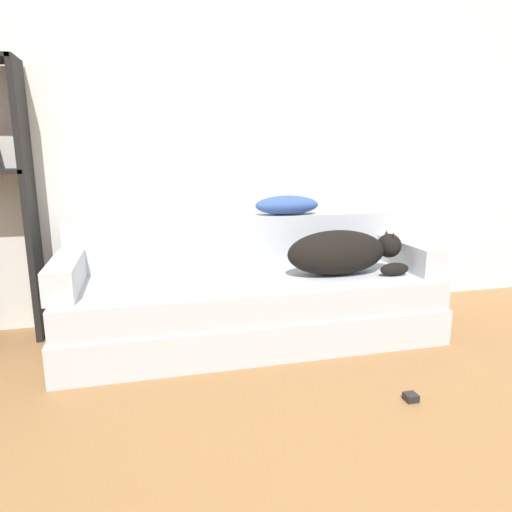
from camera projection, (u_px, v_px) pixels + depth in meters
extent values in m
cube|color=silver|center=(264.00, 120.00, 3.13)|extent=(7.52, 0.06, 2.70)
cube|color=#B2B7BC|center=(252.00, 321.00, 2.83)|extent=(2.25, 0.82, 0.22)
cube|color=#B2B7BC|center=(252.00, 291.00, 2.78)|extent=(2.21, 0.78, 0.18)
cube|color=#B2B7BC|center=(240.00, 240.00, 3.05)|extent=(2.21, 0.15, 0.33)
cube|color=#B2B7BC|center=(66.00, 274.00, 2.49)|extent=(0.15, 0.63, 0.17)
cube|color=#B2B7BC|center=(407.00, 254.00, 2.99)|extent=(0.15, 0.63, 0.17)
ellipsoid|color=black|center=(337.00, 253.00, 2.79)|extent=(0.63, 0.26, 0.28)
sphere|color=black|center=(389.00, 246.00, 2.86)|extent=(0.15, 0.15, 0.15)
cone|color=black|center=(393.00, 238.00, 2.81)|extent=(0.05, 0.05, 0.07)
cone|color=black|center=(386.00, 236.00, 2.89)|extent=(0.05, 0.05, 0.07)
ellipsoid|color=black|center=(394.00, 269.00, 2.78)|extent=(0.19, 0.07, 0.08)
cube|color=#B7B7BC|center=(238.00, 279.00, 2.68)|extent=(0.37, 0.28, 0.02)
ellipsoid|color=#335199|center=(287.00, 205.00, 3.07)|extent=(0.44, 0.20, 0.13)
cube|color=black|center=(30.00, 205.00, 2.72)|extent=(0.04, 0.26, 1.65)
cube|color=black|center=(411.00, 397.00, 2.12)|extent=(0.06, 0.06, 0.03)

